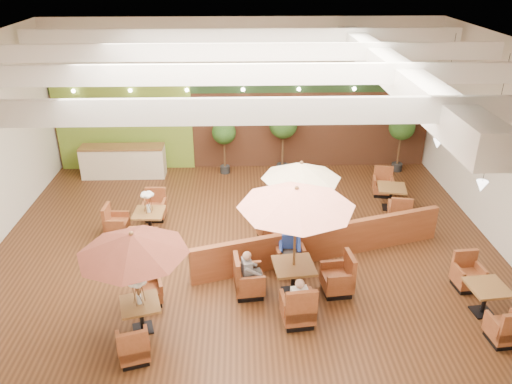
{
  "coord_description": "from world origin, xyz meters",
  "views": [
    {
      "loc": [
        -0.09,
        -11.9,
        7.51
      ],
      "look_at": [
        0.3,
        0.5,
        1.5
      ],
      "focal_mm": 35.0,
      "sensor_mm": 36.0,
      "label": 1
    }
  ],
  "objects_px": {
    "table_2": "(301,186)",
    "diner_3": "(303,231)",
    "table_3": "(141,221)",
    "table_0": "(134,257)",
    "diner_1": "(290,243)",
    "topiary_1": "(283,127)",
    "topiary_2": "(402,129)",
    "booth_divider": "(322,243)",
    "diner_2": "(249,269)",
    "service_counter": "(123,161)",
    "diner_0": "(299,296)",
    "topiary_0": "(224,134)",
    "table_4": "(485,300)",
    "table_1": "(295,224)",
    "table_5": "(391,198)",
    "diner_4": "(330,214)"
  },
  "relations": [
    {
      "from": "table_2",
      "to": "diner_3",
      "type": "relative_size",
      "value": 3.27
    },
    {
      "from": "table_3",
      "to": "table_0",
      "type": "bearing_deg",
      "value": -77.96
    },
    {
      "from": "diner_1",
      "to": "topiary_1",
      "type": "bearing_deg",
      "value": -90.77
    },
    {
      "from": "table_0",
      "to": "topiary_2",
      "type": "bearing_deg",
      "value": 30.64
    },
    {
      "from": "table_0",
      "to": "topiary_1",
      "type": "distance_m",
      "value": 9.35
    },
    {
      "from": "booth_divider",
      "to": "diner_3",
      "type": "height_order",
      "value": "diner_3"
    },
    {
      "from": "table_3",
      "to": "diner_2",
      "type": "height_order",
      "value": "table_3"
    },
    {
      "from": "service_counter",
      "to": "diner_0",
      "type": "xyz_separation_m",
      "value": [
        5.51,
        -8.25,
        0.15
      ]
    },
    {
      "from": "topiary_0",
      "to": "diner_0",
      "type": "bearing_deg",
      "value": -77.82
    },
    {
      "from": "table_0",
      "to": "diner_1",
      "type": "xyz_separation_m",
      "value": [
        3.42,
        2.23,
        -1.12
      ]
    },
    {
      "from": "table_4",
      "to": "diner_0",
      "type": "bearing_deg",
      "value": 176.92
    },
    {
      "from": "service_counter",
      "to": "table_1",
      "type": "distance_m",
      "value": 9.16
    },
    {
      "from": "table_2",
      "to": "diner_2",
      "type": "height_order",
      "value": "table_2"
    },
    {
      "from": "table_5",
      "to": "topiary_1",
      "type": "bearing_deg",
      "value": 147.44
    },
    {
      "from": "table_2",
      "to": "topiary_1",
      "type": "xyz_separation_m",
      "value": [
        -0.1,
        4.78,
        0.12
      ]
    },
    {
      "from": "booth_divider",
      "to": "table_0",
      "type": "xyz_separation_m",
      "value": [
        -4.33,
        -2.67,
        1.39
      ]
    },
    {
      "from": "service_counter",
      "to": "topiary_0",
      "type": "distance_m",
      "value": 3.81
    },
    {
      "from": "table_1",
      "to": "topiary_2",
      "type": "relative_size",
      "value": 1.32
    },
    {
      "from": "diner_1",
      "to": "diner_4",
      "type": "bearing_deg",
      "value": -127.83
    },
    {
      "from": "table_0",
      "to": "topiary_0",
      "type": "distance_m",
      "value": 8.72
    },
    {
      "from": "topiary_1",
      "to": "diner_2",
      "type": "xyz_separation_m",
      "value": [
        -1.38,
        -7.39,
        -1.03
      ]
    },
    {
      "from": "table_0",
      "to": "table_2",
      "type": "distance_m",
      "value": 5.4
    },
    {
      "from": "diner_1",
      "to": "table_5",
      "type": "bearing_deg",
      "value": -135.12
    },
    {
      "from": "service_counter",
      "to": "diner_3",
      "type": "distance_m",
      "value": 8.07
    },
    {
      "from": "service_counter",
      "to": "diner_2",
      "type": "xyz_separation_m",
      "value": [
        4.45,
        -7.19,
        0.16
      ]
    },
    {
      "from": "topiary_1",
      "to": "diner_0",
      "type": "height_order",
      "value": "topiary_1"
    },
    {
      "from": "table_4",
      "to": "diner_3",
      "type": "distance_m",
      "value": 4.67
    },
    {
      "from": "booth_divider",
      "to": "diner_2",
      "type": "height_order",
      "value": "diner_2"
    },
    {
      "from": "table_3",
      "to": "diner_4",
      "type": "xyz_separation_m",
      "value": [
        5.43,
        -0.3,
        0.3
      ]
    },
    {
      "from": "booth_divider",
      "to": "table_2",
      "type": "height_order",
      "value": "table_2"
    },
    {
      "from": "diner_3",
      "to": "topiary_2",
      "type": "bearing_deg",
      "value": 23.49
    },
    {
      "from": "table_0",
      "to": "topiary_0",
      "type": "xyz_separation_m",
      "value": [
        1.6,
        8.56,
        -0.38
      ]
    },
    {
      "from": "topiary_1",
      "to": "diner_3",
      "type": "xyz_separation_m",
      "value": [
        0.1,
        -5.66,
        -1.03
      ]
    },
    {
      "from": "diner_2",
      "to": "table_1",
      "type": "bearing_deg",
      "value": 78.8
    },
    {
      "from": "table_3",
      "to": "booth_divider",
      "type": "bearing_deg",
      "value": -13.52
    },
    {
      "from": "table_3",
      "to": "topiary_1",
      "type": "bearing_deg",
      "value": 47.26
    },
    {
      "from": "table_3",
      "to": "table_5",
      "type": "height_order",
      "value": "table_3"
    },
    {
      "from": "table_0",
      "to": "diner_3",
      "type": "height_order",
      "value": "table_0"
    },
    {
      "from": "table_0",
      "to": "table_3",
      "type": "bearing_deg",
      "value": 83.92
    },
    {
      "from": "booth_divider",
      "to": "table_3",
      "type": "height_order",
      "value": "table_3"
    },
    {
      "from": "topiary_0",
      "to": "diner_3",
      "type": "relative_size",
      "value": 2.68
    },
    {
      "from": "service_counter",
      "to": "table_0",
      "type": "distance_m",
      "value": 8.72
    },
    {
      "from": "table_5",
      "to": "diner_3",
      "type": "xyz_separation_m",
      "value": [
        -3.15,
        -2.62,
        0.38
      ]
    },
    {
      "from": "service_counter",
      "to": "diner_4",
      "type": "xyz_separation_m",
      "value": [
        6.81,
        -4.58,
        0.17
      ]
    },
    {
      "from": "diner_0",
      "to": "diner_4",
      "type": "relative_size",
      "value": 0.95
    },
    {
      "from": "topiary_1",
      "to": "topiary_0",
      "type": "bearing_deg",
      "value": -180.0
    },
    {
      "from": "table_2",
      "to": "topiary_0",
      "type": "height_order",
      "value": "table_2"
    },
    {
      "from": "table_4",
      "to": "diner_1",
      "type": "xyz_separation_m",
      "value": [
        -4.29,
        1.91,
        0.41
      ]
    },
    {
      "from": "topiary_1",
      "to": "table_3",
      "type": "bearing_deg",
      "value": -134.87
    },
    {
      "from": "diner_3",
      "to": "table_1",
      "type": "bearing_deg",
      "value": -133.33
    }
  ]
}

